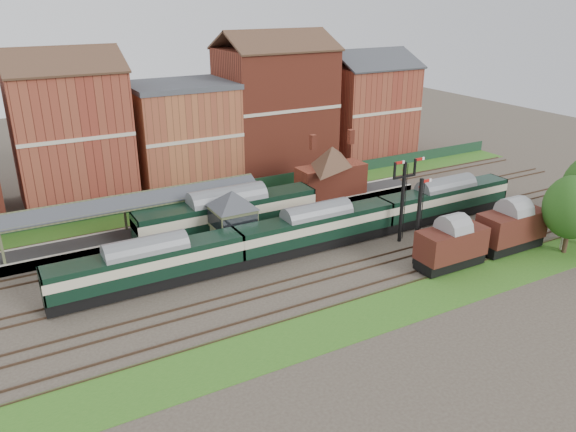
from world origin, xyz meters
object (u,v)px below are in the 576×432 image
goods_van_a (451,245)px  semaphore_bracket (403,196)px  signal_box (233,220)px  dmu_train (317,227)px  platform_railcar (228,214)px

goods_van_a → semaphore_bracket: bearing=91.6°
signal_box → semaphore_bracket: (15.04, -5.75, 1.44)m
signal_box → dmu_train: (7.03, -3.25, -1.01)m
signal_box → semaphore_bracket: semaphore_bracket is taller
semaphore_bracket → platform_railcar: bearing=147.6°
dmu_train → platform_railcar: size_ratio=2.62×
signal_box → dmu_train: bearing=-24.8°
dmu_train → goods_van_a: (8.19, -9.00, -0.02)m
signal_box → platform_railcar: 3.44m
signal_box → goods_van_a: signal_box is taller
goods_van_a → platform_railcar: bearing=132.8°
dmu_train → platform_railcar: bearing=133.5°
platform_railcar → goods_van_a: platform_railcar is taller
semaphore_bracket → goods_van_a: size_ratio=1.30×
dmu_train → platform_railcar: 8.97m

